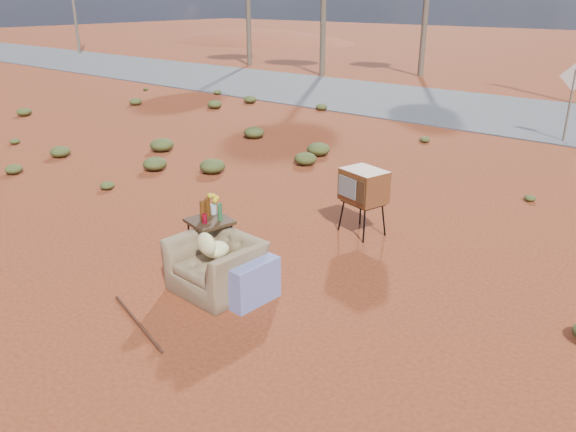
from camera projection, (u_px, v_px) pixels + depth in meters
The scene contains 9 objects.
ground at pixel (217, 284), 8.04m from camera, with size 140.00×140.00×0.00m, color #923B1D.
highway at pixel (541, 118), 18.82m from camera, with size 140.00×7.00×0.04m, color #565659.
dirt_mound at pixel (258, 41), 50.18m from camera, with size 26.00×18.00×2.00m, color brown.
armchair at pixel (222, 261), 7.67m from camera, with size 1.40×0.87×1.01m.
tv_unit at pixel (364, 187), 9.44m from camera, with size 0.83×0.73×1.14m.
side_table at pixel (210, 217), 8.16m from camera, with size 0.69×0.69×1.15m.
rusty_bar at pixel (138, 322), 7.05m from camera, with size 0.04×0.04×1.55m, color #491B13.
road_sign at pixel (573, 88), 15.23m from camera, with size 0.78×0.06×2.19m.
scrub_patch at pixel (343, 187), 11.64m from camera, with size 17.49×8.07×0.33m.
Camera 1 is at (5.30, -4.86, 3.86)m, focal length 35.00 mm.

